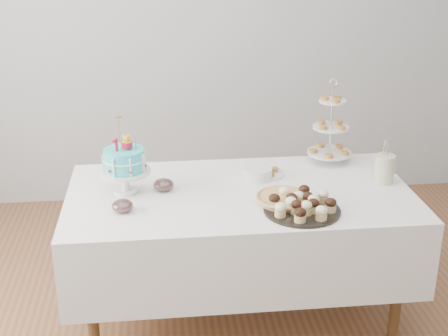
{
  "coord_description": "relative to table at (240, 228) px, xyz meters",
  "views": [
    {
      "loc": [
        -0.44,
        -2.85,
        2.18
      ],
      "look_at": [
        -0.09,
        0.3,
        0.92
      ],
      "focal_mm": 50.0,
      "sensor_mm": 36.0,
      "label": 1
    }
  ],
  "objects": [
    {
      "name": "walls",
      "position": [
        0.0,
        -0.3,
        0.81
      ],
      "size": [
        5.04,
        4.04,
        2.7
      ],
      "color": "#ACAFB2",
      "rests_on": "floor"
    },
    {
      "name": "utensil_pitcher",
      "position": [
        0.84,
        0.04,
        0.32
      ],
      "size": [
        0.12,
        0.11,
        0.25
      ],
      "rotation": [
        0.0,
        0.0,
        -0.35
      ],
      "color": "silver",
      "rests_on": "table"
    },
    {
      "name": "pastry_plate",
      "position": [
        0.17,
        0.23,
        0.24
      ],
      "size": [
        0.24,
        0.24,
        0.04
      ],
      "color": "silver",
      "rests_on": "table"
    },
    {
      "name": "birthday_cake",
      "position": [
        -0.63,
        0.06,
        0.35
      ],
      "size": [
        0.28,
        0.28,
        0.43
      ],
      "rotation": [
        0.0,
        0.0,
        0.32
      ],
      "color": "silver",
      "rests_on": "table"
    },
    {
      "name": "table",
      "position": [
        0.0,
        0.0,
        0.0
      ],
      "size": [
        1.92,
        1.02,
        0.77
      ],
      "color": "silver",
      "rests_on": "floor"
    },
    {
      "name": "plate_stack",
      "position": [
        0.12,
        0.17,
        0.26
      ],
      "size": [
        0.17,
        0.17,
        0.07
      ],
      "color": "silver",
      "rests_on": "table"
    },
    {
      "name": "tiered_stand",
      "position": [
        0.61,
        0.4,
        0.45
      ],
      "size": [
        0.27,
        0.27,
        0.53
      ],
      "color": "silver",
      "rests_on": "table"
    },
    {
      "name": "jam_bowl_b",
      "position": [
        -0.42,
        0.06,
        0.26
      ],
      "size": [
        0.11,
        0.11,
        0.07
      ],
      "color": "silver",
      "rests_on": "table"
    },
    {
      "name": "jam_bowl_a",
      "position": [
        -0.64,
        -0.19,
        0.26
      ],
      "size": [
        0.11,
        0.11,
        0.07
      ],
      "color": "silver",
      "rests_on": "table"
    },
    {
      "name": "pie",
      "position": [
        0.21,
        -0.18,
        0.25
      ],
      "size": [
        0.3,
        0.3,
        0.05
      ],
      "color": "tan",
      "rests_on": "table"
    },
    {
      "name": "cupcake_tray",
      "position": [
        0.29,
        -0.29,
        0.27
      ],
      "size": [
        0.4,
        0.4,
        0.09
      ],
      "color": "black",
      "rests_on": "table"
    }
  ]
}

